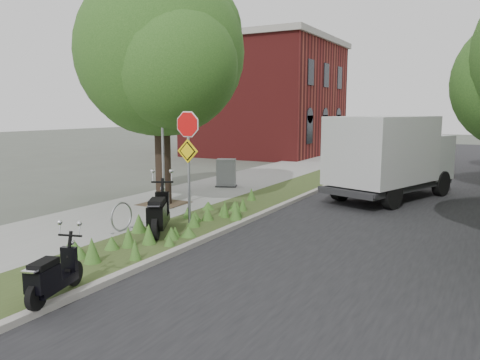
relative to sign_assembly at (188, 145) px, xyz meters
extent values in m
plane|color=#4C5147|center=(1.40, -0.58, -2.33)|extent=(120.00, 120.00, 0.00)
cube|color=gray|center=(-2.85, 9.42, -2.27)|extent=(3.50, 60.00, 0.12)
cube|color=#33451D|center=(-0.10, 9.42, -2.27)|extent=(2.00, 60.00, 0.12)
cube|color=#9E9991|center=(0.90, 9.42, -2.26)|extent=(0.20, 60.00, 0.13)
cube|color=black|center=(4.40, 9.42, -2.32)|extent=(7.00, 60.00, 0.01)
cylinder|color=black|center=(-2.60, 2.22, 0.03)|extent=(0.52, 0.52, 4.48)
sphere|color=#224918|center=(-2.60, 2.22, 2.75)|extent=(5.40, 5.40, 5.40)
sphere|color=#224918|center=(-3.81, 3.03, 2.08)|extent=(4.05, 4.05, 4.05)
sphere|color=#224918|center=(-1.52, 1.54, 2.21)|extent=(3.78, 3.78, 3.78)
cube|color=#473828|center=(-2.60, 2.22, -2.20)|extent=(1.40, 1.40, 0.01)
cylinder|color=#A5A8AD|center=(-1.80, 1.22, -0.21)|extent=(0.08, 0.08, 4.00)
torus|color=#A5A8AD|center=(-1.30, -1.18, -1.83)|extent=(0.05, 0.77, 0.77)
cube|color=#A5A8AD|center=(-1.30, -1.54, -2.19)|extent=(0.06, 0.06, 0.04)
cube|color=#A5A8AD|center=(-1.30, -0.82, -2.19)|extent=(0.06, 0.06, 0.04)
cylinder|color=#A5A8AD|center=(0.00, 0.02, -0.71)|extent=(0.07, 0.07, 3.00)
cylinder|color=red|center=(0.00, -0.01, 0.54)|extent=(0.86, 0.03, 0.86)
cylinder|color=white|center=(0.00, 0.00, 0.54)|extent=(0.94, 0.02, 0.94)
cube|color=yellow|center=(0.00, -0.01, -0.16)|extent=(0.64, 0.03, 0.64)
cube|color=maroon|center=(-8.10, 21.42, 1.67)|extent=(9.00, 10.00, 8.00)
cube|color=#9E9991|center=(-8.10, 21.42, 5.77)|extent=(9.40, 10.40, 0.40)
cylinder|color=black|center=(-0.69, -0.23, -1.91)|extent=(0.41, 0.57, 0.59)
cylinder|color=black|center=(0.02, -1.43, -1.91)|extent=(0.41, 0.57, 0.59)
cube|color=black|center=(-0.31, -0.88, -1.89)|extent=(0.99, 1.31, 0.20)
cube|color=black|center=(-0.10, -1.22, -1.62)|extent=(0.72, 0.84, 0.45)
cube|color=black|center=(-0.13, -1.17, -1.33)|extent=(0.63, 0.75, 0.14)
cylinder|color=black|center=(0.64, -4.47, -1.98)|extent=(0.23, 0.46, 0.45)
cylinder|color=black|center=(0.96, -5.49, -1.98)|extent=(0.23, 0.46, 0.45)
cube|color=black|center=(0.81, -5.02, -1.96)|extent=(0.57, 1.04, 0.16)
cube|color=black|center=(0.90, -5.31, -1.76)|extent=(0.46, 0.63, 0.35)
cube|color=black|center=(0.89, -5.27, -1.53)|extent=(0.40, 0.57, 0.10)
cube|color=#262628|center=(3.71, 7.37, -1.79)|extent=(3.77, 5.98, 0.19)
cube|color=#B7BABC|center=(4.40, 9.42, -0.89)|extent=(2.52, 2.09, 1.69)
cube|color=silver|center=(3.53, 6.81, -0.47)|extent=(3.47, 4.55, 2.33)
cube|color=#262628|center=(-2.60, 6.31, -2.19)|extent=(1.01, 0.86, 0.04)
cube|color=gray|center=(-2.60, 6.31, -1.64)|extent=(0.89, 0.74, 1.14)
camera|label=1|loc=(7.14, -10.03, 0.90)|focal=35.00mm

